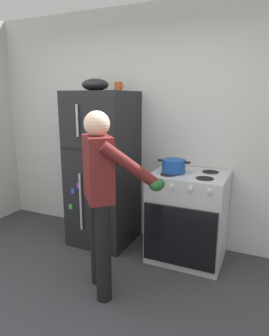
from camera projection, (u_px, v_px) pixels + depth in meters
kitchen_wall_back at (152, 128)px, 3.56m from camera, size 6.00×0.10×2.70m
refrigerator at (104, 169)px, 3.52m from camera, size 0.68×0.72×1.77m
stove_range at (188, 217)px, 3.19m from camera, size 0.76×0.67×0.94m
person_cook at (104, 188)px, 2.53m from camera, size 0.72×0.74×1.60m
red_pot at (174, 166)px, 3.10m from camera, size 0.34×0.24×0.14m
coffee_mug at (118, 86)px, 3.28m from camera, size 0.11×0.08×0.10m
mixing_bowl at (95, 85)px, 3.33m from camera, size 0.30×0.30×0.13m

